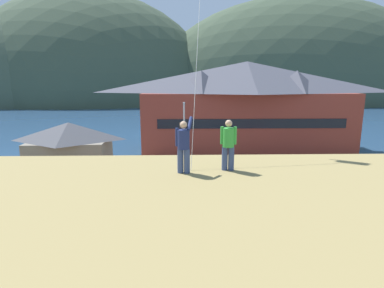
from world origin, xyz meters
The scene contains 22 objects.
ground_plane centered at (0.00, 0.00, 0.00)m, with size 600.00×600.00×0.00m, color #66604C.
parking_lot_pad centered at (0.00, 5.00, 0.05)m, with size 40.00×20.00×0.10m, color gray.
bay_water centered at (0.00, 60.00, 0.01)m, with size 360.00×84.00×0.03m, color navy.
far_hill_center_saddle centered at (-41.75, 115.86, 0.00)m, with size 108.84×74.39×88.52m, color #3D4C38.
far_hill_far_shoulder centered at (48.28, 116.75, 0.00)m, with size 131.55×70.33×86.34m, color #3D4C38.
harbor_lodge centered at (6.57, 20.65, 6.02)m, with size 27.48×9.48×11.39m.
storage_shed_near_lot centered at (-11.44, 8.06, 2.85)m, with size 7.23×5.16×5.51m.
storage_shed_waterside centered at (3.53, 22.26, 2.31)m, with size 5.64×6.18×4.44m.
wharf_dock centered at (-3.20, 32.55, 0.35)m, with size 3.20×13.15×0.70m.
moored_boat_wharfside centered at (-6.91, 33.79, 0.72)m, with size 3.02×8.55×2.16m.
moored_boat_outer_mooring centered at (0.46, 31.98, 0.72)m, with size 3.46×8.29×2.16m.
moored_boat_inner_slip centered at (-6.83, 36.00, 0.72)m, with size 2.72×8.00×2.16m.
parked_car_back_row_left centered at (5.71, 5.70, 1.06)m, with size 4.31×2.27×1.82m.
parked_car_mid_row_center centered at (-3.69, 5.90, 1.06)m, with size 4.26×2.18×1.82m.
parked_car_front_row_red centered at (9.92, 1.18, 1.06)m, with size 4.32×2.31×1.82m.
parked_car_corner_spot centered at (-5.16, 1.08, 1.06)m, with size 4.27×2.20×1.82m.
parked_car_front_row_silver centered at (14.98, 7.29, 1.06)m, with size 4.35×2.36×1.82m.
parked_car_mid_row_far centered at (0.45, 0.70, 1.06)m, with size 4.22×2.09×1.82m.
parked_car_mid_row_near centered at (5.07, 0.57, 1.06)m, with size 4.35×2.37×1.82m.
parking_light_pole centered at (-1.37, 10.56, 4.10)m, with size 0.24×0.78×6.93m.
person_kite_flyer centered at (-1.41, -8.88, 7.02)m, with size 0.59×0.62×1.86m.
person_companion centered at (0.11, -8.59, 7.01)m, with size 0.55×0.40×1.74m.
Camera 1 is at (-1.40, -18.80, 9.12)m, focal length 28.90 mm.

